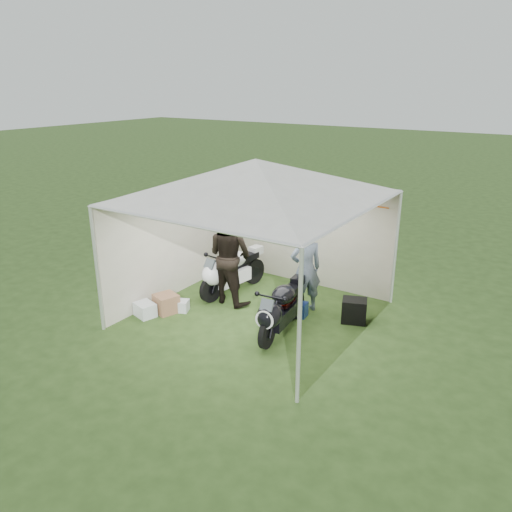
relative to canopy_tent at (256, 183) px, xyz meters
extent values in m
plane|color=#294118|center=(0.00, -0.03, -2.58)|extent=(80.00, 80.00, 0.00)
cylinder|color=silver|center=(-2.00, -2.03, -1.43)|extent=(0.06, 0.06, 2.30)
cylinder|color=silver|center=(2.00, -2.03, -1.43)|extent=(0.06, 0.06, 2.30)
cylinder|color=silver|center=(-2.00, 1.97, -1.43)|extent=(0.06, 0.06, 2.30)
cylinder|color=silver|center=(2.00, 1.97, -1.43)|extent=(0.06, 0.06, 2.30)
cube|color=beige|center=(0.00, 1.97, -1.43)|extent=(4.00, 0.02, 2.30)
cube|color=beige|center=(-2.00, -0.03, -1.43)|extent=(0.02, 4.00, 2.30)
cube|color=beige|center=(2.00, -0.03, -1.43)|extent=(0.02, 4.00, 2.30)
pyramid|color=silver|center=(0.00, -0.03, 0.07)|extent=(5.66, 5.66, 0.70)
cube|color=#99A5B7|center=(-1.65, 1.95, -0.73)|extent=(0.22, 0.02, 0.28)
cube|color=#99A5B7|center=(-1.30, 1.95, -0.73)|extent=(0.22, 0.02, 0.28)
cube|color=#99A5B7|center=(-0.95, 1.95, -0.73)|extent=(0.22, 0.01, 0.28)
cube|color=#99A5B7|center=(-0.60, 1.95, -0.73)|extent=(0.22, 0.01, 0.28)
cube|color=#99A5B7|center=(-1.65, 1.95, -1.03)|extent=(0.22, 0.02, 0.28)
cube|color=#99A5B7|center=(-1.30, 1.95, -1.03)|extent=(0.22, 0.01, 0.28)
cube|color=#99A5B7|center=(-0.95, 1.95, -1.03)|extent=(0.22, 0.02, 0.28)
cube|color=#99A5B7|center=(-0.60, 1.95, -1.03)|extent=(0.22, 0.01, 0.28)
cylinder|color=#D8590C|center=(0.20, 1.94, -0.63)|extent=(3.20, 0.02, 0.02)
cylinder|color=black|center=(-1.09, -0.01, -2.29)|extent=(0.17, 0.57, 0.57)
cylinder|color=black|center=(-0.91, 1.30, -2.29)|extent=(0.22, 0.58, 0.57)
cube|color=silver|center=(-1.01, 0.60, -2.22)|extent=(0.44, 0.93, 0.28)
ellipsoid|color=silver|center=(-1.08, 0.08, -1.99)|extent=(0.50, 0.62, 0.47)
ellipsoid|color=silver|center=(-0.99, 0.69, -1.84)|extent=(0.49, 0.63, 0.33)
cube|color=black|center=(-0.94, 1.06, -1.90)|extent=(0.32, 0.59, 0.13)
cube|color=silver|center=(-0.90, 1.37, -1.82)|extent=(0.24, 0.31, 0.17)
cube|color=black|center=(-0.95, 0.97, -2.06)|extent=(0.16, 0.53, 0.09)
cube|color=#3F474C|center=(-1.09, -0.03, -1.74)|extent=(0.24, 0.17, 0.20)
cylinder|color=black|center=(0.84, -0.97, -2.30)|extent=(0.15, 0.55, 0.54)
cylinder|color=black|center=(0.70, 0.29, -2.30)|extent=(0.20, 0.56, 0.54)
cube|color=black|center=(0.78, -0.38, -2.23)|extent=(0.40, 0.89, 0.27)
ellipsoid|color=black|center=(0.83, -0.88, -2.01)|extent=(0.47, 0.59, 0.45)
ellipsoid|color=black|center=(0.77, -0.29, -1.87)|extent=(0.46, 0.60, 0.32)
cube|color=black|center=(0.72, 0.07, -1.92)|extent=(0.30, 0.57, 0.13)
cube|color=black|center=(0.69, 0.36, -1.85)|extent=(0.23, 0.29, 0.16)
cube|color=#7C0900|center=(0.74, -0.02, -2.08)|extent=(0.15, 0.51, 0.09)
cube|color=#3F474C|center=(0.85, -0.99, -1.78)|extent=(0.23, 0.16, 0.19)
cylinder|color=white|center=(0.86, -1.08, -2.01)|extent=(0.33, 0.06, 0.33)
cube|color=blue|center=(0.69, 0.38, -2.43)|extent=(0.40, 0.28, 0.28)
imported|color=black|center=(-0.77, 0.23, -1.58)|extent=(1.05, 0.87, 1.99)
imported|color=slate|center=(0.69, 0.67, -1.71)|extent=(0.73, 0.75, 1.74)
cube|color=black|center=(1.70, 0.74, -2.35)|extent=(0.54, 0.49, 0.45)
cube|color=silver|center=(-1.75, -1.22, -2.44)|extent=(0.47, 0.41, 0.27)
cube|color=#8F6245|center=(-1.53, -0.87, -2.39)|extent=(0.52, 0.52, 0.36)
cube|color=silver|center=(-1.33, -0.68, -2.46)|extent=(0.37, 0.35, 0.22)
camera|label=1|loc=(4.75, -7.34, 1.70)|focal=35.00mm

